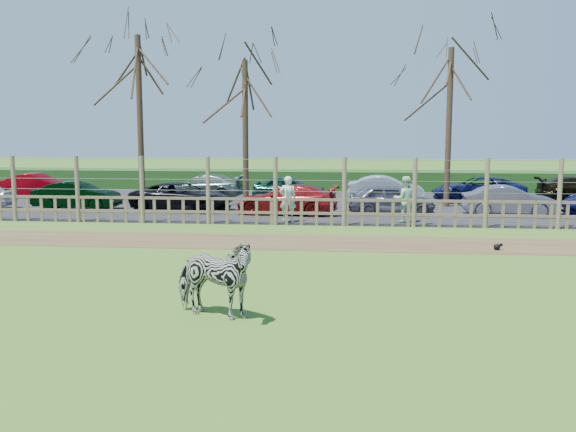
# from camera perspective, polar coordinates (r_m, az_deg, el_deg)

# --- Properties ---
(ground) EXTENTS (120.00, 120.00, 0.00)m
(ground) POSITION_cam_1_polar(r_m,az_deg,el_deg) (15.73, -4.54, -5.16)
(ground) COLOR olive
(ground) RESTS_ON ground
(dirt_strip) EXTENTS (34.00, 2.80, 0.01)m
(dirt_strip) POSITION_cam_1_polar(r_m,az_deg,el_deg) (20.09, -2.28, -2.28)
(dirt_strip) COLOR brown
(dirt_strip) RESTS_ON ground
(asphalt) EXTENTS (44.00, 13.00, 0.04)m
(asphalt) POSITION_cam_1_polar(r_m,az_deg,el_deg) (29.92, 0.35, 1.10)
(asphalt) COLOR #232326
(asphalt) RESTS_ON ground
(hedge) EXTENTS (46.00, 2.00, 1.10)m
(hedge) POSITION_cam_1_polar(r_m,az_deg,el_deg) (36.81, 1.35, 3.19)
(hedge) COLOR #1E4716
(hedge) RESTS_ON ground
(fence) EXTENTS (30.16, 0.16, 2.50)m
(fence) POSITION_cam_1_polar(r_m,az_deg,el_deg) (23.41, -1.12, 1.14)
(fence) COLOR brown
(fence) RESTS_ON ground
(tree_left) EXTENTS (4.80, 4.80, 7.88)m
(tree_left) POSITION_cam_1_polar(r_m,az_deg,el_deg) (29.16, -13.12, 11.74)
(tree_left) COLOR #3D2B1E
(tree_left) RESTS_ON ground
(tree_mid) EXTENTS (4.80, 4.80, 6.83)m
(tree_mid) POSITION_cam_1_polar(r_m,az_deg,el_deg) (29.01, -3.83, 10.46)
(tree_mid) COLOR #3D2B1E
(tree_mid) RESTS_ON ground
(tree_right) EXTENTS (4.80, 4.80, 7.35)m
(tree_right) POSITION_cam_1_polar(r_m,az_deg,el_deg) (29.45, 14.21, 10.93)
(tree_right) COLOR #3D2B1E
(tree_right) RESTS_ON ground
(zebra) EXTENTS (1.96, 1.36, 1.52)m
(zebra) POSITION_cam_1_polar(r_m,az_deg,el_deg) (12.07, -6.65, -5.51)
(zebra) COLOR gray
(zebra) RESTS_ON ground
(visitor_a) EXTENTS (0.65, 0.45, 1.72)m
(visitor_a) POSITION_cam_1_polar(r_m,az_deg,el_deg) (23.87, -0.02, 1.51)
(visitor_a) COLOR silver
(visitor_a) RESTS_ON asphalt
(visitor_b) EXTENTS (0.91, 0.75, 1.72)m
(visitor_b) POSITION_cam_1_polar(r_m,az_deg,el_deg) (24.18, 10.34, 1.47)
(visitor_b) COLOR #B7EEB8
(visitor_b) RESTS_ON asphalt
(crow) EXTENTS (0.26, 0.19, 0.21)m
(crow) POSITION_cam_1_polar(r_m,az_deg,el_deg) (19.63, 18.12, -2.61)
(crow) COLOR black
(crow) RESTS_ON ground
(car_1) EXTENTS (3.67, 1.35, 1.20)m
(car_1) POSITION_cam_1_polar(r_m,az_deg,el_deg) (29.08, -18.25, 1.74)
(car_1) COLOR black
(car_1) RESTS_ON asphalt
(car_2) EXTENTS (4.46, 2.32, 1.20)m
(car_2) POSITION_cam_1_polar(r_m,az_deg,el_deg) (27.58, -9.40, 1.71)
(car_2) COLOR black
(car_2) RESTS_ON asphalt
(car_3) EXTENTS (4.28, 2.07, 1.20)m
(car_3) POSITION_cam_1_polar(r_m,az_deg,el_deg) (26.16, -0.09, 1.49)
(car_3) COLOR maroon
(car_3) RESTS_ON asphalt
(car_4) EXTENTS (3.54, 1.47, 1.20)m
(car_4) POSITION_cam_1_polar(r_m,az_deg,el_deg) (26.50, 9.18, 1.47)
(car_4) COLOR #535265
(car_4) RESTS_ON asphalt
(car_5) EXTENTS (3.68, 1.40, 1.20)m
(car_5) POSITION_cam_1_polar(r_m,az_deg,el_deg) (27.11, 19.09, 1.28)
(car_5) COLOR slate
(car_5) RESTS_ON asphalt
(car_7) EXTENTS (3.65, 1.29, 1.20)m
(car_7) POSITION_cam_1_polar(r_m,az_deg,el_deg) (34.89, -21.38, 2.55)
(car_7) COLOR maroon
(car_7) RESTS_ON asphalt
(car_9) EXTENTS (4.21, 1.87, 1.20)m
(car_9) POSITION_cam_1_polar(r_m,az_deg,el_deg) (32.18, -7.63, 2.61)
(car_9) COLOR #50655C
(car_9) RESTS_ON asphalt
(car_10) EXTENTS (3.60, 1.63, 1.20)m
(car_10) POSITION_cam_1_polar(r_m,az_deg,el_deg) (31.27, 0.10, 2.53)
(car_10) COLOR #114332
(car_10) RESTS_ON asphalt
(car_11) EXTENTS (3.69, 1.40, 1.20)m
(car_11) POSITION_cam_1_polar(r_m,az_deg,el_deg) (31.24, 8.68, 2.44)
(car_11) COLOR #ACB8C7
(car_11) RESTS_ON asphalt
(car_12) EXTENTS (4.45, 2.29, 1.20)m
(car_12) POSITION_cam_1_polar(r_m,az_deg,el_deg) (31.75, 16.53, 2.29)
(car_12) COLOR #0F1445
(car_12) RESTS_ON asphalt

